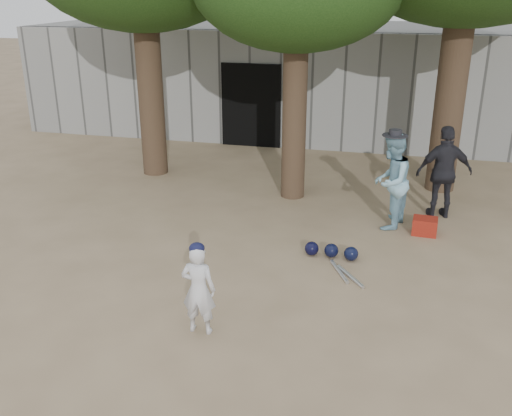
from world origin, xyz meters
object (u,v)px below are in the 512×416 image
(spectator_dark, at_px, (444,173))
(red_bag, at_px, (425,226))
(boy_player, at_px, (199,290))
(spectator_blue, at_px, (391,181))

(spectator_dark, relative_size, red_bag, 4.17)
(boy_player, bearing_deg, spectator_blue, -119.62)
(spectator_blue, bearing_deg, spectator_dark, 142.55)
(red_bag, bearing_deg, spectator_blue, 162.92)
(spectator_dark, xyz_separation_m, red_bag, (-0.30, -0.92, -0.73))
(boy_player, xyz_separation_m, spectator_blue, (2.22, 4.01, 0.27))
(red_bag, bearing_deg, boy_player, -126.94)
(boy_player, xyz_separation_m, spectator_dark, (3.16, 4.73, 0.28))
(boy_player, distance_m, spectator_blue, 4.59)
(boy_player, xyz_separation_m, red_bag, (2.86, 3.81, -0.45))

